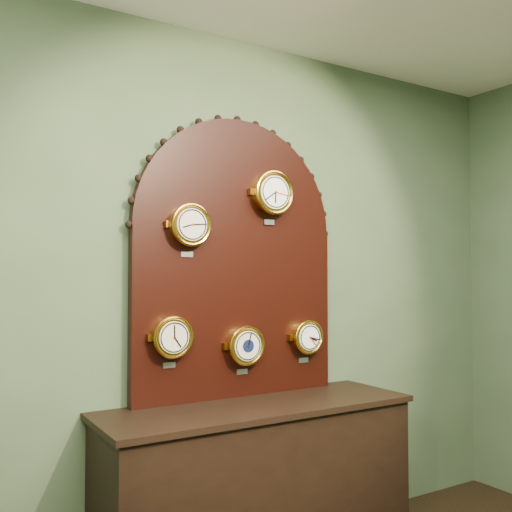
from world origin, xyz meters
TOP-DOWN VIEW (x-y plane):
  - wall_back at (0.00, 2.50)m, footprint 4.00×0.00m
  - shop_counter at (0.00, 2.23)m, footprint 1.60×0.50m
  - display_board at (0.00, 2.45)m, footprint 1.26×0.06m
  - roman_clock at (-0.31, 2.38)m, footprint 0.22×0.08m
  - arabic_clock at (0.19, 2.38)m, footprint 0.25×0.08m
  - hygrometer at (-0.41, 2.38)m, footprint 0.21×0.08m
  - barometer at (0.01, 2.38)m, footprint 0.21×0.08m
  - tide_clock at (0.42, 2.38)m, footprint 0.20×0.08m

SIDE VIEW (x-z plane):
  - shop_counter at x=0.00m, z-range 0.00..0.80m
  - barometer at x=0.01m, z-range 0.97..1.24m
  - tide_clock at x=0.42m, z-range 1.01..1.25m
  - hygrometer at x=-0.41m, z-range 1.04..1.31m
  - wall_back at x=0.00m, z-range -0.60..3.40m
  - display_board at x=0.00m, z-range 0.86..2.39m
  - roman_clock at x=-0.31m, z-range 1.60..1.87m
  - arabic_clock at x=0.19m, z-range 1.79..2.09m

